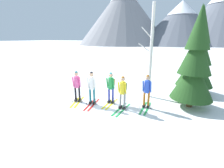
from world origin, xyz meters
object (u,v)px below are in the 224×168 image
object	(u,v)px
skier_in_white	(92,86)
skier_in_yellow	(123,91)
skier_in_blue	(147,90)
pine_tree_near	(197,55)
skier_in_green	(111,86)
pine_tree_mid	(195,63)
skier_in_pink	(77,85)
birch_tree_tall	(151,52)

from	to	relation	value
skier_in_white	skier_in_yellow	distance (m)	1.70
skier_in_blue	pine_tree_near	distance (m)	4.47
skier_in_green	skier_in_blue	bearing A→B (deg)	3.74
pine_tree_near	pine_tree_mid	xyz separation A→B (m)	(-0.25, -2.51, -0.17)
skier_in_pink	skier_in_white	size ratio (longest dim) A/B	0.97
skier_in_blue	pine_tree_mid	distance (m)	2.63
pine_tree_mid	birch_tree_tall	xyz separation A→B (m)	(-2.26, 0.71, 0.42)
skier_in_pink	pine_tree_near	xyz separation A→B (m)	(5.99, 4.17, 1.45)
skier_in_green	skier_in_yellow	xyz separation A→B (m)	(0.83, -0.47, -0.02)
skier_in_pink	pine_tree_near	size ratio (longest dim) A/B	0.33
skier_in_yellow	skier_in_blue	bearing A→B (deg)	29.38
skier_in_pink	birch_tree_tall	size ratio (longest dim) A/B	0.33
skier_in_pink	skier_in_blue	world-z (taller)	skier_in_pink
skier_in_white	pine_tree_near	size ratio (longest dim) A/B	0.34
skier_in_green	skier_in_yellow	size ratio (longest dim) A/B	0.98
skier_in_yellow	skier_in_blue	xyz separation A→B (m)	(1.06, 0.60, -0.00)
birch_tree_tall	skier_in_blue	bearing A→B (deg)	-82.55
skier_in_blue	pine_tree_near	world-z (taller)	pine_tree_near
skier_in_white	birch_tree_tall	distance (m)	3.87
skier_in_green	pine_tree_near	xyz separation A→B (m)	(4.18, 3.66, 1.45)
skier_in_green	pine_tree_near	size ratio (longest dim) A/B	0.32
skier_in_pink	skier_in_green	world-z (taller)	skier_in_pink
pine_tree_mid	skier_in_green	bearing A→B (deg)	-163.66
skier_in_pink	skier_in_yellow	bearing A→B (deg)	0.82
skier_in_pink	skier_in_yellow	size ratio (longest dim) A/B	0.98
skier_in_green	pine_tree_mid	size ratio (longest dim) A/B	0.35
skier_in_yellow	skier_in_pink	bearing A→B (deg)	-179.18
pine_tree_near	skier_in_white	bearing A→B (deg)	-140.25
pine_tree_mid	skier_in_white	bearing A→B (deg)	-160.65
skier_in_green	skier_in_yellow	distance (m)	0.96
skier_in_yellow	pine_tree_mid	distance (m)	3.73
skier_in_blue	birch_tree_tall	bearing A→B (deg)	97.45
skier_in_blue	pine_tree_mid	xyz separation A→B (m)	(2.04, 1.03, 1.31)
skier_in_pink	pine_tree_mid	xyz separation A→B (m)	(5.74, 1.66, 1.27)
skier_in_green	skier_in_pink	bearing A→B (deg)	-164.23
skier_in_green	birch_tree_tall	distance (m)	3.02
skier_in_yellow	pine_tree_mid	size ratio (longest dim) A/B	0.36
skier_in_green	skier_in_blue	distance (m)	1.90
skier_in_green	birch_tree_tall	size ratio (longest dim) A/B	0.33
skier_in_yellow	pine_tree_near	distance (m)	5.52
skier_in_blue	pine_tree_mid	world-z (taller)	pine_tree_mid
skier_in_white	skier_in_green	xyz separation A→B (m)	(0.87, 0.53, -0.02)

